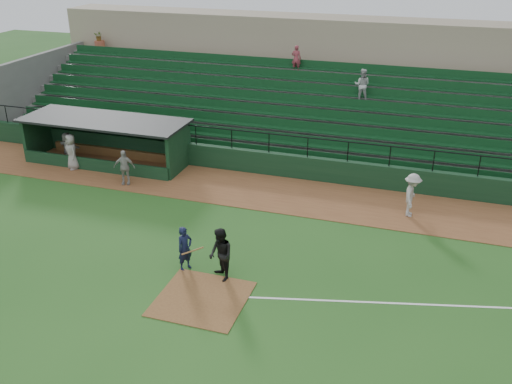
% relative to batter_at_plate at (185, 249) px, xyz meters
% --- Properties ---
extents(ground, '(90.00, 90.00, 0.00)m').
position_rel_batter_at_plate_xyz_m(ground, '(1.31, -0.59, -0.86)').
color(ground, '#22511A').
rests_on(ground, ground).
extents(warning_track, '(40.00, 4.00, 0.03)m').
position_rel_batter_at_plate_xyz_m(warning_track, '(1.31, 7.41, -0.85)').
color(warning_track, brown).
rests_on(warning_track, ground).
extents(home_plate_dirt, '(3.00, 3.00, 0.03)m').
position_rel_batter_at_plate_xyz_m(home_plate_dirt, '(1.31, -1.59, -0.85)').
color(home_plate_dirt, brown).
rests_on(home_plate_dirt, ground).
extents(foul_line, '(17.49, 4.44, 0.01)m').
position_rel_batter_at_plate_xyz_m(foul_line, '(9.31, 0.61, -0.86)').
color(foul_line, white).
rests_on(foul_line, ground).
extents(stadium_structure, '(38.00, 13.08, 6.40)m').
position_rel_batter_at_plate_xyz_m(stadium_structure, '(1.31, 15.86, 1.44)').
color(stadium_structure, black).
rests_on(stadium_structure, ground).
extents(dugout, '(8.90, 3.20, 2.42)m').
position_rel_batter_at_plate_xyz_m(dugout, '(-8.44, 8.96, 0.47)').
color(dugout, black).
rests_on(dugout, ground).
extents(batter_at_plate, '(1.13, 0.75, 1.73)m').
position_rel_batter_at_plate_xyz_m(batter_at_plate, '(0.00, 0.00, 0.00)').
color(batter_at_plate, black).
rests_on(batter_at_plate, ground).
extents(umpire, '(1.22, 1.22, 2.00)m').
position_rel_batter_at_plate_xyz_m(umpire, '(1.49, -0.21, 0.13)').
color(umpire, black).
rests_on(umpire, ground).
extents(runner, '(0.77, 1.29, 1.96)m').
position_rel_batter_at_plate_xyz_m(runner, '(7.58, 6.99, 0.15)').
color(runner, '#ABA6A0').
rests_on(runner, warning_track).
extents(dugout_player_a, '(1.12, 0.74, 1.76)m').
position_rel_batter_at_plate_xyz_m(dugout_player_a, '(-6.05, 6.18, 0.05)').
color(dugout_player_a, '#A19D96').
rests_on(dugout_player_a, warning_track).
extents(dugout_player_b, '(1.09, 1.03, 1.88)m').
position_rel_batter_at_plate_xyz_m(dugout_player_b, '(-9.66, 7.10, 0.10)').
color(dugout_player_b, gray).
rests_on(dugout_player_b, warning_track).
extents(dugout_player_c, '(1.60, 0.94, 1.64)m').
position_rel_batter_at_plate_xyz_m(dugout_player_c, '(-10.47, 7.90, -0.01)').
color(dugout_player_c, gray).
rests_on(dugout_player_c, warning_track).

